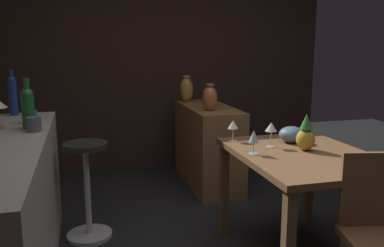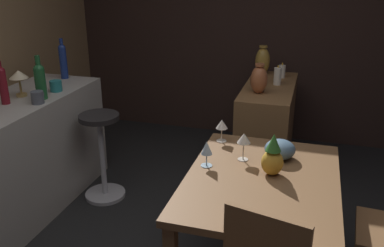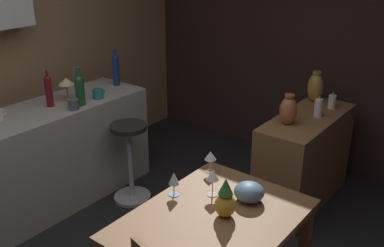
{
  "view_description": "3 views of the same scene",
  "coord_description": "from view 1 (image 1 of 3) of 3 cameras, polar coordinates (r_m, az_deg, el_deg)",
  "views": [
    {
      "loc": [
        -2.22,
        1.0,
        1.44
      ],
      "look_at": [
        0.8,
        0.18,
        0.83
      ],
      "focal_mm": 38.44,
      "sensor_mm": 36.0,
      "label": 1
    },
    {
      "loc": [
        -1.98,
        -0.6,
        1.85
      ],
      "look_at": [
        0.6,
        0.17,
        0.82
      ],
      "focal_mm": 39.03,
      "sensor_mm": 36.0,
      "label": 2
    },
    {
      "loc": [
        -1.67,
        -1.61,
        2.22
      ],
      "look_at": [
        0.9,
        0.39,
        0.86
      ],
      "focal_mm": 41.63,
      "sensor_mm": 36.0,
      "label": 3
    }
  ],
  "objects": [
    {
      "name": "chair_near_window",
      "position": [
        2.37,
        25.01,
        -13.48
      ],
      "size": [
        0.48,
        0.48,
        0.89
      ],
      "color": "brown",
      "rests_on": "ground_plane"
    },
    {
      "name": "wine_glass_left",
      "position": [
        2.66,
        8.56,
        -1.93
      ],
      "size": [
        0.07,
        0.07,
        0.16
      ],
      "color": "silver",
      "rests_on": "dining_table"
    },
    {
      "name": "wine_bottle_green",
      "position": [
        2.84,
        -21.83,
        2.3
      ],
      "size": [
        0.08,
        0.08,
        0.33
      ],
      "color": "#1E592D",
      "rests_on": "kitchen_counter"
    },
    {
      "name": "bar_stool",
      "position": [
        3.18,
        -14.32,
        -8.63
      ],
      "size": [
        0.34,
        0.34,
        0.73
      ],
      "color": "#262323",
      "rests_on": "ground_plane"
    },
    {
      "name": "cup_teal",
      "position": [
        3.06,
        -21.49,
        0.87
      ],
      "size": [
        0.13,
        0.09,
        0.09
      ],
      "color": "teal",
      "rests_on": "kitchen_counter"
    },
    {
      "name": "wine_bottle_cobalt",
      "position": [
        3.43,
        -23.61,
        3.81
      ],
      "size": [
        0.06,
        0.06,
        0.35
      ],
      "color": "navy",
      "rests_on": "kitchen_counter"
    },
    {
      "name": "pineapple_centerpiece",
      "position": [
        2.84,
        15.51,
        -1.55
      ],
      "size": [
        0.12,
        0.12,
        0.24
      ],
      "color": "gold",
      "rests_on": "dining_table"
    },
    {
      "name": "cup_slate",
      "position": [
        2.75,
        -21.07,
        -0.1
      ],
      "size": [
        0.12,
        0.09,
        0.09
      ],
      "color": "#515660",
      "rests_on": "kitchen_counter"
    },
    {
      "name": "wine_glass_right",
      "position": [
        2.86,
        10.93,
        -0.59
      ],
      "size": [
        0.08,
        0.08,
        0.17
      ],
      "color": "silver",
      "rests_on": "dining_table"
    },
    {
      "name": "dining_table",
      "position": [
        2.82,
        15.12,
        -5.87
      ],
      "size": [
        1.11,
        0.83,
        0.74
      ],
      "color": "brown",
      "rests_on": "ground_plane"
    },
    {
      "name": "vase_brass",
      "position": [
        4.49,
        -0.77,
        4.77
      ],
      "size": [
        0.14,
        0.14,
        0.28
      ],
      "color": "#B78C38",
      "rests_on": "sideboard_cabinet"
    },
    {
      "name": "pillar_candle_tall",
      "position": [
        4.22,
        2.84,
        3.57
      ],
      "size": [
        0.07,
        0.07,
        0.18
      ],
      "color": "white",
      "rests_on": "sideboard_cabinet"
    },
    {
      "name": "wall_side_right",
      "position": [
        4.83,
        -6.92,
        9.22
      ],
      "size": [
        0.1,
        4.4,
        2.6
      ],
      "primitive_type": "cube",
      "color": "#33231E",
      "rests_on": "ground_plane"
    },
    {
      "name": "pillar_candle_short",
      "position": [
        4.48,
        2.01,
        3.79
      ],
      "size": [
        0.06,
        0.06,
        0.15
      ],
      "color": "white",
      "rests_on": "sideboard_cabinet"
    },
    {
      "name": "wine_glass_center",
      "position": [
        3.01,
        5.72,
        -0.27
      ],
      "size": [
        0.08,
        0.08,
        0.15
      ],
      "color": "silver",
      "rests_on": "dining_table"
    },
    {
      "name": "sideboard_cabinet",
      "position": [
        4.25,
        2.22,
        -3.08
      ],
      "size": [
        1.1,
        0.44,
        0.82
      ],
      "primitive_type": "cube",
      "color": "olive",
      "rests_on": "ground_plane"
    },
    {
      "name": "fruit_bowl",
      "position": [
        3.05,
        13.68,
        -1.48
      ],
      "size": [
        0.19,
        0.19,
        0.12
      ],
      "primitive_type": "ellipsoid",
      "color": "slate",
      "rests_on": "dining_table"
    },
    {
      "name": "vase_copper",
      "position": [
        3.88,
        2.5,
        3.56
      ],
      "size": [
        0.14,
        0.14,
        0.25
      ],
      "color": "#B26038",
      "rests_on": "sideboard_cabinet"
    }
  ]
}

